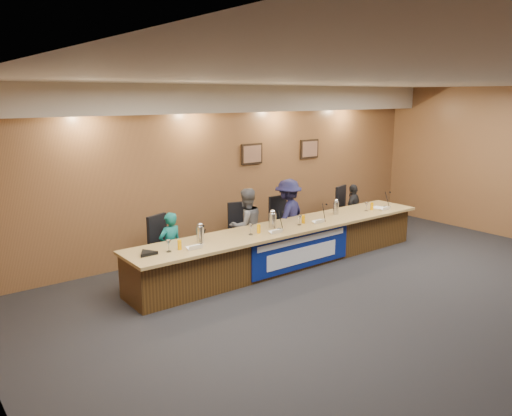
{
  "coord_description": "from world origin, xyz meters",
  "views": [
    {
      "loc": [
        -5.68,
        -4.09,
        3.01
      ],
      "look_at": [
        -0.47,
        2.7,
        1.07
      ],
      "focal_mm": 35.0,
      "sensor_mm": 36.0,
      "label": 1
    }
  ],
  "objects_px": {
    "office_chair_c": "(285,227)",
    "carafe_right": "(336,208)",
    "speakerphone": "(147,253)",
    "office_chair_d": "(349,214)",
    "office_chair_b": "(243,236)",
    "carafe_left": "(200,234)",
    "banner": "(302,251)",
    "dais_body": "(287,247)",
    "carafe_mid": "(272,221)",
    "panelist_d": "(353,210)",
    "office_chair_a": "(168,251)",
    "panelist_c": "(288,216)",
    "panelist_b": "(246,226)",
    "panelist_a": "(170,247)"
  },
  "relations": [
    {
      "from": "office_chair_c",
      "to": "carafe_right",
      "type": "xyz_separation_m",
      "value": [
        0.75,
        -0.64,
        0.4
      ]
    },
    {
      "from": "speakerphone",
      "to": "office_chair_d",
      "type": "bearing_deg",
      "value": 8.19
    },
    {
      "from": "office_chair_b",
      "to": "carafe_left",
      "type": "distance_m",
      "value": 1.52
    },
    {
      "from": "banner",
      "to": "office_chair_d",
      "type": "distance_m",
      "value": 2.65
    },
    {
      "from": "dais_body",
      "to": "office_chair_c",
      "type": "xyz_separation_m",
      "value": [
        0.54,
        0.69,
        0.13
      ]
    },
    {
      "from": "carafe_mid",
      "to": "panelist_d",
      "type": "bearing_deg",
      "value": 12.2
    },
    {
      "from": "office_chair_a",
      "to": "panelist_c",
      "type": "bearing_deg",
      "value": -22.96
    },
    {
      "from": "banner",
      "to": "panelist_b",
      "type": "xyz_separation_m",
      "value": [
        -0.47,
        1.0,
        0.31
      ]
    },
    {
      "from": "panelist_d",
      "to": "carafe_left",
      "type": "xyz_separation_m",
      "value": [
        -4.19,
        -0.56,
        0.3
      ]
    },
    {
      "from": "banner",
      "to": "office_chair_d",
      "type": "height_order",
      "value": "banner"
    },
    {
      "from": "office_chair_a",
      "to": "office_chair_d",
      "type": "bearing_deg",
      "value": -20.72
    },
    {
      "from": "dais_body",
      "to": "panelist_a",
      "type": "height_order",
      "value": "panelist_a"
    },
    {
      "from": "banner",
      "to": "office_chair_c",
      "type": "bearing_deg",
      "value": 63.81
    },
    {
      "from": "office_chair_a",
      "to": "office_chair_b",
      "type": "height_order",
      "value": "same"
    },
    {
      "from": "carafe_right",
      "to": "office_chair_c",
      "type": "bearing_deg",
      "value": 139.3
    },
    {
      "from": "panelist_d",
      "to": "carafe_right",
      "type": "xyz_separation_m",
      "value": [
        -1.12,
        -0.54,
        0.3
      ]
    },
    {
      "from": "office_chair_a",
      "to": "banner",
      "type": "bearing_deg",
      "value": -49.4
    },
    {
      "from": "panelist_d",
      "to": "office_chair_d",
      "type": "relative_size",
      "value": 2.39
    },
    {
      "from": "panelist_d",
      "to": "speakerphone",
      "type": "distance_m",
      "value": 5.18
    },
    {
      "from": "dais_body",
      "to": "office_chair_a",
      "type": "height_order",
      "value": "dais_body"
    },
    {
      "from": "panelist_d",
      "to": "carafe_left",
      "type": "distance_m",
      "value": 4.24
    },
    {
      "from": "dais_body",
      "to": "panelist_b",
      "type": "bearing_deg",
      "value": 128.6
    },
    {
      "from": "speakerphone",
      "to": "office_chair_c",
      "type": "bearing_deg",
      "value": 12.75
    },
    {
      "from": "panelist_d",
      "to": "carafe_mid",
      "type": "distance_m",
      "value": 2.83
    },
    {
      "from": "speakerphone",
      "to": "carafe_right",
      "type": "bearing_deg",
      "value": 1.36
    },
    {
      "from": "banner",
      "to": "office_chair_a",
      "type": "distance_m",
      "value": 2.3
    },
    {
      "from": "panelist_b",
      "to": "carafe_left",
      "type": "relative_size",
      "value": 5.36
    },
    {
      "from": "panelist_a",
      "to": "panelist_b",
      "type": "xyz_separation_m",
      "value": [
        1.55,
        0.0,
        0.11
      ]
    },
    {
      "from": "office_chair_d",
      "to": "speakerphone",
      "type": "height_order",
      "value": "speakerphone"
    },
    {
      "from": "carafe_left",
      "to": "panelist_a",
      "type": "bearing_deg",
      "value": 112.77
    },
    {
      "from": "panelist_d",
      "to": "carafe_mid",
      "type": "bearing_deg",
      "value": -9.89
    },
    {
      "from": "office_chair_a",
      "to": "office_chair_d",
      "type": "relative_size",
      "value": 1.0
    },
    {
      "from": "office_chair_b",
      "to": "carafe_left",
      "type": "xyz_separation_m",
      "value": [
        -1.31,
        -0.66,
        0.4
      ]
    },
    {
      "from": "speakerphone",
      "to": "carafe_mid",
      "type": "bearing_deg",
      "value": 1.08
    },
    {
      "from": "office_chair_a",
      "to": "office_chair_d",
      "type": "distance_m",
      "value": 4.43
    },
    {
      "from": "office_chair_d",
      "to": "carafe_mid",
      "type": "relative_size",
      "value": 1.82
    },
    {
      "from": "panelist_b",
      "to": "panelist_c",
      "type": "height_order",
      "value": "panelist_c"
    },
    {
      "from": "panelist_d",
      "to": "office_chair_a",
      "type": "distance_m",
      "value": 4.43
    },
    {
      "from": "carafe_left",
      "to": "panelist_d",
      "type": "bearing_deg",
      "value": 7.65
    },
    {
      "from": "panelist_b",
      "to": "office_chair_d",
      "type": "bearing_deg",
      "value": -174.81
    },
    {
      "from": "banner",
      "to": "panelist_b",
      "type": "relative_size",
      "value": 1.59
    },
    {
      "from": "dais_body",
      "to": "carafe_right",
      "type": "xyz_separation_m",
      "value": [
        1.29,
        0.04,
        0.53
      ]
    },
    {
      "from": "carafe_mid",
      "to": "carafe_right",
      "type": "xyz_separation_m",
      "value": [
        1.63,
        0.05,
        -0.01
      ]
    },
    {
      "from": "dais_body",
      "to": "carafe_right",
      "type": "distance_m",
      "value": 1.4
    },
    {
      "from": "panelist_c",
      "to": "carafe_left",
      "type": "xyz_separation_m",
      "value": [
        -2.33,
        -0.56,
        0.16
      ]
    },
    {
      "from": "banner",
      "to": "office_chair_c",
      "type": "xyz_separation_m",
      "value": [
        0.54,
        1.1,
        0.1
      ]
    },
    {
      "from": "panelist_c",
      "to": "office_chair_c",
      "type": "height_order",
      "value": "panelist_c"
    },
    {
      "from": "speakerphone",
      "to": "panelist_b",
      "type": "bearing_deg",
      "value": 15.83
    },
    {
      "from": "office_chair_a",
      "to": "carafe_right",
      "type": "bearing_deg",
      "value": -31.74
    },
    {
      "from": "dais_body",
      "to": "carafe_mid",
      "type": "xyz_separation_m",
      "value": [
        -0.34,
        -0.01,
        0.53
      ]
    }
  ]
}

